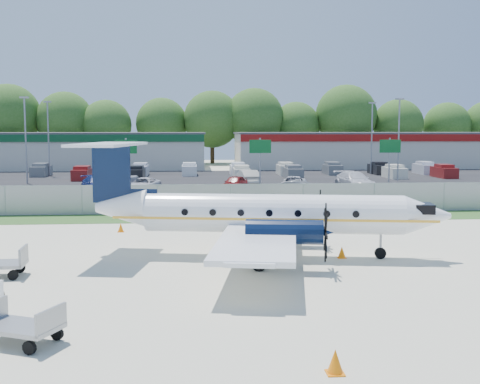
{
  "coord_description": "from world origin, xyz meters",
  "views": [
    {
      "loc": [
        -2.56,
        -26.63,
        5.74
      ],
      "look_at": [
        0.0,
        6.0,
        2.3
      ],
      "focal_mm": 45.0,
      "sensor_mm": 36.0,
      "label": 1
    }
  ],
  "objects": [
    {
      "name": "aircraft",
      "position": [
        0.64,
        -0.14,
        1.97
      ],
      "size": [
        16.7,
        16.39,
        5.1
      ],
      "color": "white",
      "rests_on": "ground"
    },
    {
      "name": "parked_car_e",
      "position": [
        12.72,
        29.13,
        0.0
      ],
      "size": [
        3.15,
        6.08,
        1.68
      ],
      "primitive_type": "imported",
      "rotation": [
        0.0,
        0.0,
        0.14
      ],
      "color": "silver",
      "rests_on": "ground"
    },
    {
      "name": "parked_car_f",
      "position": [
        -9.87,
        34.75,
        0.0
      ],
      "size": [
        3.93,
        5.61,
        1.42
      ],
      "primitive_type": "imported",
      "rotation": [
        0.0,
        0.0,
        2.8
      ],
      "color": "silver",
      "rests_on": "ground"
    },
    {
      "name": "parked_car_d",
      "position": [
        6.79,
        28.68,
        0.0
      ],
      "size": [
        3.3,
        5.14,
        1.32
      ],
      "primitive_type": "imported",
      "rotation": [
        0.0,
        0.0,
        -0.25
      ],
      "color": "silver",
      "rests_on": "ground"
    },
    {
      "name": "parking_lot",
      "position": [
        0.0,
        40.0,
        0.01
      ],
      "size": [
        170.0,
        32.0,
        0.02
      ],
      "primitive_type": "cube",
      "color": "black",
      "rests_on": "ground"
    },
    {
      "name": "parked_car_g",
      "position": [
        3.02,
        34.28,
        0.0
      ],
      "size": [
        2.26,
        4.96,
        1.58
      ],
      "primitive_type": "imported",
      "rotation": [
        0.0,
        0.0,
        3.27
      ],
      "color": "beige",
      "rests_on": "ground"
    },
    {
      "name": "grass_verge",
      "position": [
        0.0,
        12.0,
        0.01
      ],
      "size": [
        170.0,
        4.0,
        0.02
      ],
      "primitive_type": "cube",
      "color": "#2D561E",
      "rests_on": "ground"
    },
    {
      "name": "access_road",
      "position": [
        0.0,
        19.0,
        0.01
      ],
      "size": [
        170.0,
        8.0,
        0.02
      ],
      "primitive_type": "cube",
      "color": "black",
      "rests_on": "ground"
    },
    {
      "name": "parked_car_c",
      "position": [
        1.31,
        29.03,
        0.0
      ],
      "size": [
        3.05,
        4.43,
        1.4
      ],
      "primitive_type": "imported",
      "rotation": [
        0.0,
        0.0,
        -0.38
      ],
      "color": "maroon",
      "rests_on": "ground"
    },
    {
      "name": "sign_left",
      "position": [
        -8.0,
        22.91,
        3.61
      ],
      "size": [
        1.8,
        0.26,
        5.0
      ],
      "color": "gray",
      "rests_on": "ground"
    },
    {
      "name": "road_car_mid",
      "position": [
        4.93,
        20.02,
        0.0
      ],
      "size": [
        5.36,
        3.71,
        1.68
      ],
      "primitive_type": "imported",
      "rotation": [
        0.0,
        0.0,
        -1.99
      ],
      "color": "#595B5E",
      "rests_on": "ground"
    },
    {
      "name": "cone_starboard_wing",
      "position": [
        -6.62,
        6.98,
        0.24
      ],
      "size": [
        0.36,
        0.36,
        0.51
      ],
      "color": "orange",
      "rests_on": "ground"
    },
    {
      "name": "building_west",
      "position": [
        -24.0,
        61.98,
        2.63
      ],
      "size": [
        46.4,
        12.4,
        5.24
      ],
      "color": "beige",
      "rests_on": "ground"
    },
    {
      "name": "light_pole_se",
      "position": [
        20.0,
        48.0,
        5.23
      ],
      "size": [
        0.9,
        0.35,
        9.09
      ],
      "color": "gray",
      "rests_on": "ground"
    },
    {
      "name": "perimeter_fence",
      "position": [
        0.0,
        14.0,
        1.0
      ],
      "size": [
        120.0,
        0.06,
        1.99
      ],
      "color": "gray",
      "rests_on": "ground"
    },
    {
      "name": "cone_nose",
      "position": [
        4.04,
        -0.69,
        0.25
      ],
      "size": [
        0.37,
        0.37,
        0.53
      ],
      "color": "orange",
      "rests_on": "ground"
    },
    {
      "name": "ground",
      "position": [
        0.0,
        0.0,
        0.0
      ],
      "size": [
        170.0,
        170.0,
        0.0
      ],
      "primitive_type": "plane",
      "color": "beige",
      "rests_on": "ground"
    },
    {
      "name": "tree_line",
      "position": [
        0.0,
        74.0,
        0.0
      ],
      "size": [
        112.0,
        6.0,
        14.0
      ],
      "primitive_type": null,
      "color": "#2B5519",
      "rests_on": "ground"
    },
    {
      "name": "light_pole_sw",
      "position": [
        -20.0,
        48.0,
        5.23
      ],
      "size": [
        0.9,
        0.35,
        9.09
      ],
      "color": "gray",
      "rests_on": "ground"
    },
    {
      "name": "cone_port_wing",
      "position": [
        0.74,
        -13.22,
        0.28
      ],
      "size": [
        0.42,
        0.42,
        0.6
      ],
      "color": "orange",
      "rests_on": "ground"
    },
    {
      "name": "building_east",
      "position": [
        26.0,
        61.98,
        2.63
      ],
      "size": [
        44.4,
        12.4,
        5.24
      ],
      "color": "beige",
      "rests_on": "ground"
    },
    {
      "name": "parked_car_a",
      "position": [
        -11.17,
        28.13,
        0.0
      ],
      "size": [
        4.0,
        5.55,
        1.49
      ],
      "primitive_type": "imported",
      "rotation": [
        0.0,
        0.0,
        0.42
      ],
      "color": "navy",
      "rests_on": "ground"
    },
    {
      "name": "far_parking_rows",
      "position": [
        0.0,
        45.0,
        0.0
      ],
      "size": [
        56.0,
        10.0,
        1.6
      ],
      "primitive_type": null,
      "color": "gray",
      "rests_on": "ground"
    },
    {
      "name": "road_car_west",
      "position": [
        -12.61,
        16.67,
        0.0
      ],
      "size": [
        6.01,
        3.82,
        1.54
      ],
      "primitive_type": "imported",
      "rotation": [
        0.0,
        0.0,
        1.33
      ],
      "color": "navy",
      "rests_on": "ground"
    },
    {
      "name": "sign_mid",
      "position": [
        3.0,
        22.91,
        3.61
      ],
      "size": [
        1.8,
        0.26,
        5.0
      ],
      "color": "gray",
      "rests_on": "ground"
    },
    {
      "name": "parked_car_b",
      "position": [
        -7.07,
        28.69,
        0.0
      ],
      "size": [
        3.23,
        5.02,
        1.29
      ],
      "primitive_type": "imported",
      "rotation": [
        0.0,
        0.0,
        -0.26
      ],
      "color": "silver",
      "rests_on": "ground"
    },
    {
      "name": "light_pole_nw",
      "position": [
        -20.0,
        38.0,
        5.23
      ],
      "size": [
        0.9,
        0.35,
        9.09
      ],
      "color": "gray",
      "rests_on": "ground"
    },
    {
      "name": "sign_right",
      "position": [
        14.0,
        22.91,
        3.61
      ],
      "size": [
        1.8,
        0.26,
        5.0
      ],
      "color": "gray",
      "rests_on": "ground"
    },
    {
      "name": "baggage_cart_far",
      "position": [
        -7.19,
        -10.62,
        0.5
      ],
      "size": [
        2.39,
        1.97,
        1.08
      ],
      "color": "gray",
      "rests_on": "ground"
    },
    {
      "name": "light_pole_ne",
      "position": [
        20.0,
        38.0,
        5.23
      ],
      "size": [
        0.9,
        0.35,
        9.09
      ],
      "color": "gray",
      "rests_on": "ground"
    }
  ]
}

